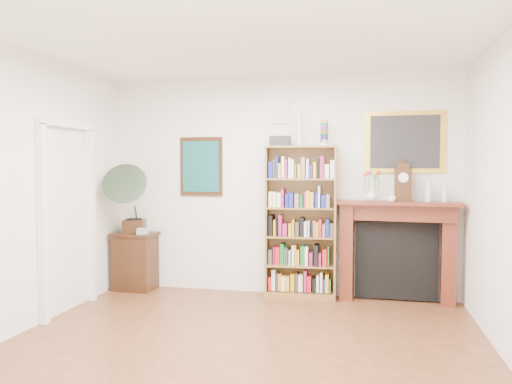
{
  "coord_description": "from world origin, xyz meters",
  "views": [
    {
      "loc": [
        1.06,
        -3.86,
        1.66
      ],
      "look_at": [
        -0.11,
        1.6,
        1.37
      ],
      "focal_mm": 35.0,
      "sensor_mm": 36.0,
      "label": 1
    }
  ],
  "objects_px": {
    "teacup": "(392,199)",
    "mantel_clock": "(403,183)",
    "gramophone": "(129,194)",
    "bottle_left": "(428,192)",
    "bookshelf": "(301,213)",
    "side_cabinet": "(135,261)",
    "bottle_right": "(445,193)",
    "fireplace": "(397,242)",
    "flower_vase": "(371,195)",
    "cd_stack": "(142,231)"
  },
  "relations": [
    {
      "from": "teacup",
      "to": "mantel_clock",
      "type": "bearing_deg",
      "value": 25.11
    },
    {
      "from": "teacup",
      "to": "fireplace",
      "type": "bearing_deg",
      "value": 62.41
    },
    {
      "from": "bookshelf",
      "to": "fireplace",
      "type": "height_order",
      "value": "bookshelf"
    },
    {
      "from": "bookshelf",
      "to": "gramophone",
      "type": "bearing_deg",
      "value": -179.53
    },
    {
      "from": "mantel_clock",
      "to": "teacup",
      "type": "relative_size",
      "value": 5.15
    },
    {
      "from": "teacup",
      "to": "bottle_left",
      "type": "distance_m",
      "value": 0.43
    },
    {
      "from": "bookshelf",
      "to": "side_cabinet",
      "type": "distance_m",
      "value": 2.32
    },
    {
      "from": "bottle_right",
      "to": "flower_vase",
      "type": "bearing_deg",
      "value": -179.79
    },
    {
      "from": "bookshelf",
      "to": "fireplace",
      "type": "bearing_deg",
      "value": -0.23
    },
    {
      "from": "bookshelf",
      "to": "teacup",
      "type": "height_order",
      "value": "bookshelf"
    },
    {
      "from": "bookshelf",
      "to": "bottle_right",
      "type": "bearing_deg",
      "value": -3.4
    },
    {
      "from": "bottle_left",
      "to": "flower_vase",
      "type": "bearing_deg",
      "value": 179.5
    },
    {
      "from": "bookshelf",
      "to": "gramophone",
      "type": "xyz_separation_m",
      "value": [
        -2.24,
        -0.16,
        0.22
      ]
    },
    {
      "from": "flower_vase",
      "to": "bottle_left",
      "type": "xyz_separation_m",
      "value": [
        0.65,
        -0.01,
        0.05
      ]
    },
    {
      "from": "gramophone",
      "to": "bottle_right",
      "type": "xyz_separation_m",
      "value": [
        3.95,
        0.17,
        0.05
      ]
    },
    {
      "from": "cd_stack",
      "to": "flower_vase",
      "type": "relative_size",
      "value": 0.81
    },
    {
      "from": "teacup",
      "to": "bottle_right",
      "type": "height_order",
      "value": "bottle_right"
    },
    {
      "from": "fireplace",
      "to": "teacup",
      "type": "relative_size",
      "value": 16.75
    },
    {
      "from": "teacup",
      "to": "bottle_left",
      "type": "xyz_separation_m",
      "value": [
        0.41,
        0.06,
        0.09
      ]
    },
    {
      "from": "mantel_clock",
      "to": "gramophone",
      "type": "bearing_deg",
      "value": -172.46
    },
    {
      "from": "gramophone",
      "to": "flower_vase",
      "type": "bearing_deg",
      "value": -13.02
    },
    {
      "from": "side_cabinet",
      "to": "mantel_clock",
      "type": "height_order",
      "value": "mantel_clock"
    },
    {
      "from": "teacup",
      "to": "bottle_right",
      "type": "xyz_separation_m",
      "value": [
        0.6,
        0.07,
        0.07
      ]
    },
    {
      "from": "bookshelf",
      "to": "gramophone",
      "type": "relative_size",
      "value": 2.39
    },
    {
      "from": "flower_vase",
      "to": "bottle_right",
      "type": "relative_size",
      "value": 0.74
    },
    {
      "from": "gramophone",
      "to": "teacup",
      "type": "height_order",
      "value": "gramophone"
    },
    {
      "from": "fireplace",
      "to": "teacup",
      "type": "bearing_deg",
      "value": -112.9
    },
    {
      "from": "side_cabinet",
      "to": "flower_vase",
      "type": "xyz_separation_m",
      "value": [
        3.08,
        0.05,
        0.93
      ]
    },
    {
      "from": "gramophone",
      "to": "bottle_left",
      "type": "distance_m",
      "value": 3.76
    },
    {
      "from": "gramophone",
      "to": "bottle_left",
      "type": "xyz_separation_m",
      "value": [
        3.76,
        0.16,
        0.07
      ]
    },
    {
      "from": "mantel_clock",
      "to": "flower_vase",
      "type": "distance_m",
      "value": 0.39
    },
    {
      "from": "cd_stack",
      "to": "fireplace",
      "type": "bearing_deg",
      "value": 4.31
    },
    {
      "from": "fireplace",
      "to": "bottle_left",
      "type": "distance_m",
      "value": 0.72
    },
    {
      "from": "side_cabinet",
      "to": "flower_vase",
      "type": "height_order",
      "value": "flower_vase"
    },
    {
      "from": "fireplace",
      "to": "bottle_left",
      "type": "relative_size",
      "value": 6.19
    },
    {
      "from": "bottle_right",
      "to": "bottle_left",
      "type": "bearing_deg",
      "value": -177.36
    },
    {
      "from": "fireplace",
      "to": "teacup",
      "type": "xyz_separation_m",
      "value": [
        -0.07,
        -0.13,
        0.54
      ]
    },
    {
      "from": "cd_stack",
      "to": "bottle_left",
      "type": "height_order",
      "value": "bottle_left"
    },
    {
      "from": "gramophone",
      "to": "bottle_left",
      "type": "relative_size",
      "value": 3.82
    },
    {
      "from": "side_cabinet",
      "to": "teacup",
      "type": "height_order",
      "value": "teacup"
    },
    {
      "from": "bookshelf",
      "to": "side_cabinet",
      "type": "relative_size",
      "value": 2.86
    },
    {
      "from": "bottle_left",
      "to": "gramophone",
      "type": "bearing_deg",
      "value": -177.53
    },
    {
      "from": "bottle_left",
      "to": "side_cabinet",
      "type": "bearing_deg",
      "value": -179.28
    },
    {
      "from": "flower_vase",
      "to": "teacup",
      "type": "distance_m",
      "value": 0.25
    },
    {
      "from": "flower_vase",
      "to": "mantel_clock",
      "type": "bearing_deg",
      "value": -0.85
    },
    {
      "from": "flower_vase",
      "to": "bottle_right",
      "type": "distance_m",
      "value": 0.84
    },
    {
      "from": "gramophone",
      "to": "teacup",
      "type": "relative_size",
      "value": 10.35
    },
    {
      "from": "flower_vase",
      "to": "bottle_right",
      "type": "xyz_separation_m",
      "value": [
        0.84,
        0.0,
        0.03
      ]
    },
    {
      "from": "side_cabinet",
      "to": "gramophone",
      "type": "xyz_separation_m",
      "value": [
        -0.02,
        -0.12,
        0.9
      ]
    },
    {
      "from": "side_cabinet",
      "to": "bottle_right",
      "type": "xyz_separation_m",
      "value": [
        3.92,
        0.06,
        0.95
      ]
    }
  ]
}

